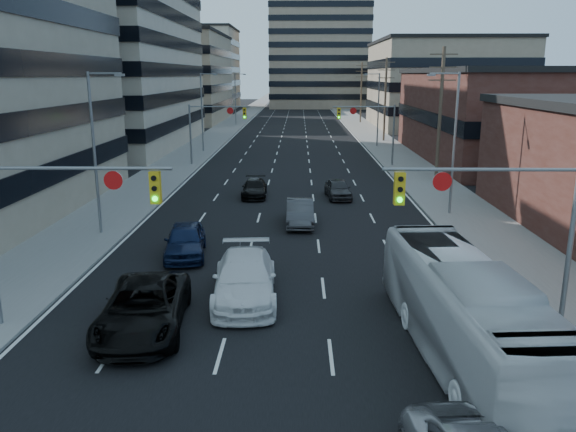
# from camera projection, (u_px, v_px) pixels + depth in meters

# --- Properties ---
(road_surface) EXTENTS (18.00, 300.00, 0.02)m
(road_surface) POSITION_uv_depth(u_px,v_px,m) (296.00, 111.00, 138.32)
(road_surface) COLOR black
(road_surface) RESTS_ON ground
(sidewalk_left) EXTENTS (5.00, 300.00, 0.15)m
(sidewalk_left) POSITION_uv_depth(u_px,v_px,m) (250.00, 111.00, 138.52)
(sidewalk_left) COLOR slate
(sidewalk_left) RESTS_ON ground
(sidewalk_right) EXTENTS (5.00, 300.00, 0.15)m
(sidewalk_right) POSITION_uv_depth(u_px,v_px,m) (343.00, 111.00, 138.09)
(sidewalk_right) COLOR slate
(sidewalk_right) RESTS_ON ground
(office_left_mid) EXTENTS (26.00, 34.00, 28.00)m
(office_left_mid) POSITION_uv_depth(u_px,v_px,m) (70.00, 30.00, 67.55)
(office_left_mid) COLOR #ADA089
(office_left_mid) RESTS_ON ground
(office_left_far) EXTENTS (20.00, 30.00, 16.00)m
(office_left_far) POSITION_uv_depth(u_px,v_px,m) (171.00, 79.00, 107.74)
(office_left_far) COLOR gray
(office_left_far) RESTS_ON ground
(storefront_right_mid) EXTENTS (20.00, 30.00, 9.00)m
(storefront_right_mid) POSITION_uv_depth(u_px,v_px,m) (519.00, 117.00, 59.22)
(storefront_right_mid) COLOR #472119
(storefront_right_mid) RESTS_ON ground
(office_right_far) EXTENTS (22.00, 28.00, 14.00)m
(office_right_far) POSITION_uv_depth(u_px,v_px,m) (442.00, 86.00, 95.42)
(office_right_far) COLOR gray
(office_right_far) RESTS_ON ground
(bg_block_left) EXTENTS (24.00, 24.00, 20.00)m
(bg_block_left) POSITION_uv_depth(u_px,v_px,m) (189.00, 70.00, 146.09)
(bg_block_left) COLOR #ADA089
(bg_block_left) RESTS_ON ground
(bg_block_right) EXTENTS (22.00, 22.00, 12.00)m
(bg_block_right) POSITION_uv_depth(u_px,v_px,m) (428.00, 86.00, 136.24)
(bg_block_right) COLOR gray
(bg_block_right) RESTS_ON ground
(signal_near_left) EXTENTS (6.59, 0.33, 6.00)m
(signal_near_left) POSITION_uv_depth(u_px,v_px,m) (59.00, 211.00, 19.15)
(signal_near_left) COLOR slate
(signal_near_left) RESTS_ON ground
(signal_near_right) EXTENTS (6.59, 0.33, 6.00)m
(signal_near_right) POSITION_uv_depth(u_px,v_px,m) (498.00, 213.00, 18.87)
(signal_near_right) COLOR slate
(signal_near_right) RESTS_ON ground
(signal_far_left) EXTENTS (6.09, 0.33, 6.00)m
(signal_far_left) POSITION_uv_depth(u_px,v_px,m) (213.00, 122.00, 55.02)
(signal_far_left) COLOR slate
(signal_far_left) RESTS_ON ground
(signal_far_right) EXTENTS (6.09, 0.33, 6.00)m
(signal_far_right) POSITION_uv_depth(u_px,v_px,m) (370.00, 122.00, 54.73)
(signal_far_right) COLOR slate
(signal_far_right) RESTS_ON ground
(utility_pole_block) EXTENTS (2.20, 0.28, 11.00)m
(utility_pole_block) POSITION_uv_depth(u_px,v_px,m) (440.00, 113.00, 45.56)
(utility_pole_block) COLOR #4C3D2D
(utility_pole_block) RESTS_ON ground
(utility_pole_midblock) EXTENTS (2.20, 0.28, 11.00)m
(utility_pole_midblock) POSITION_uv_depth(u_px,v_px,m) (385.00, 98.00, 74.64)
(utility_pole_midblock) COLOR #4C3D2D
(utility_pole_midblock) RESTS_ON ground
(utility_pole_distant) EXTENTS (2.20, 0.28, 11.00)m
(utility_pole_distant) POSITION_uv_depth(u_px,v_px,m) (361.00, 91.00, 103.72)
(utility_pole_distant) COLOR #4C3D2D
(utility_pole_distant) RESTS_ON ground
(streetlight_left_near) EXTENTS (2.03, 0.22, 9.00)m
(streetlight_left_near) POSITION_uv_depth(u_px,v_px,m) (97.00, 146.00, 30.66)
(streetlight_left_near) COLOR slate
(streetlight_left_near) RESTS_ON ground
(streetlight_left_mid) EXTENTS (2.03, 0.22, 9.00)m
(streetlight_left_mid) POSITION_uv_depth(u_px,v_px,m) (203.00, 108.00, 64.59)
(streetlight_left_mid) COLOR slate
(streetlight_left_mid) RESTS_ON ground
(streetlight_left_far) EXTENTS (2.03, 0.22, 9.00)m
(streetlight_left_far) POSITION_uv_depth(u_px,v_px,m) (236.00, 97.00, 98.51)
(streetlight_left_far) COLOR slate
(streetlight_left_far) RESTS_ON ground
(streetlight_right_near) EXTENTS (2.03, 0.22, 9.00)m
(streetlight_right_near) POSITION_uv_depth(u_px,v_px,m) (452.00, 137.00, 35.11)
(streetlight_right_near) COLOR slate
(streetlight_right_near) RESTS_ON ground
(streetlight_right_far) EXTENTS (2.03, 0.22, 9.00)m
(streetlight_right_far) POSITION_uv_depth(u_px,v_px,m) (377.00, 106.00, 69.04)
(streetlight_right_far) COLOR slate
(streetlight_right_far) RESTS_ON ground
(black_pickup) EXTENTS (3.35, 6.34, 1.70)m
(black_pickup) POSITION_uv_depth(u_px,v_px,m) (144.00, 308.00, 19.81)
(black_pickup) COLOR black
(black_pickup) RESTS_ON ground
(white_van) EXTENTS (2.88, 6.25, 1.77)m
(white_van) POSITION_uv_depth(u_px,v_px,m) (245.00, 278.00, 22.57)
(white_van) COLOR white
(white_van) RESTS_ON ground
(transit_bus) EXTENTS (3.49, 11.64, 3.20)m
(transit_bus) POSITION_uv_depth(u_px,v_px,m) (466.00, 312.00, 17.63)
(transit_bus) COLOR silver
(transit_bus) RESTS_ON ground
(sedan_blue) EXTENTS (2.56, 5.02, 1.64)m
(sedan_blue) POSITION_uv_depth(u_px,v_px,m) (185.00, 240.00, 27.97)
(sedan_blue) COLOR #0D1836
(sedan_blue) RESTS_ON ground
(sedan_grey_center) EXTENTS (1.65, 4.63, 1.52)m
(sedan_grey_center) POSITION_uv_depth(u_px,v_px,m) (300.00, 212.00, 33.84)
(sedan_grey_center) COLOR #3A3A3D
(sedan_grey_center) RESTS_ON ground
(sedan_black_far) EXTENTS (1.92, 4.47, 1.28)m
(sedan_black_far) POSITION_uv_depth(u_px,v_px,m) (254.00, 188.00, 41.61)
(sedan_black_far) COLOR black
(sedan_black_far) RESTS_ON ground
(sedan_grey_right) EXTENTS (2.04, 4.25, 1.40)m
(sedan_grey_right) POSITION_uv_depth(u_px,v_px,m) (338.00, 189.00, 41.14)
(sedan_grey_right) COLOR #2B2B2E
(sedan_grey_right) RESTS_ON ground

